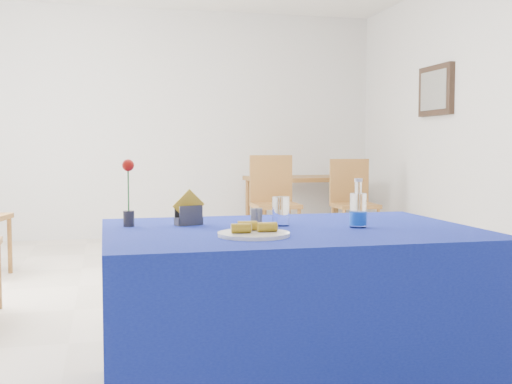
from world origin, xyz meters
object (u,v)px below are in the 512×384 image
(chair_bg_left, at_px, (273,197))
(blue_table, at_px, (290,314))
(chair_bg_right, at_px, (352,197))
(water_bottle, at_px, (358,211))
(plate, at_px, (254,234))
(oak_table, at_px, (303,183))

(chair_bg_left, bearing_deg, blue_table, -102.82)
(blue_table, xyz_separation_m, chair_bg_right, (1.83, 3.84, 0.19))
(blue_table, relative_size, chair_bg_left, 1.56)
(water_bottle, relative_size, chair_bg_left, 0.21)
(plate, distance_m, oak_table, 5.32)
(blue_table, bearing_deg, plate, -135.36)
(chair_bg_left, distance_m, chair_bg_right, 0.89)
(plate, distance_m, blue_table, 0.49)
(plate, relative_size, water_bottle, 1.34)
(chair_bg_left, relative_size, chair_bg_right, 1.04)
(blue_table, distance_m, chair_bg_right, 4.26)
(oak_table, distance_m, chair_bg_left, 1.17)
(blue_table, bearing_deg, water_bottle, -8.93)
(plate, bearing_deg, chair_bg_left, 74.00)
(plate, relative_size, blue_table, 0.18)
(water_bottle, xyz_separation_m, chair_bg_left, (0.65, 3.86, -0.24))
(blue_table, height_order, water_bottle, water_bottle)
(blue_table, bearing_deg, chair_bg_right, 64.45)
(plate, xyz_separation_m, blue_table, (0.21, 0.21, -0.39))
(plate, bearing_deg, oak_table, 70.37)
(water_bottle, bearing_deg, blue_table, 171.07)
(plate, height_order, water_bottle, water_bottle)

